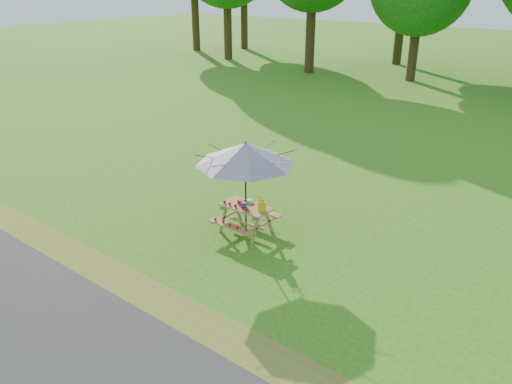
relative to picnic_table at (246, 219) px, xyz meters
The scene contains 8 objects.
ground 0.96m from the picnic_table, 142.83° to the right, with size 120.00×120.00×0.00m, color #277416.
road 5.60m from the picnic_table, 97.39° to the right, with size 120.00×4.00×0.01m, color #2D2D30.
drygrass_strip 3.44m from the picnic_table, 102.14° to the right, with size 120.00×1.20×0.01m, color olive.
picnic_table is the anchor object (origin of this frame).
patio_umbrella 1.62m from the picnic_table, 84.81° to the left, with size 2.30×2.30×2.26m.
produce_bins 0.40m from the picnic_table, 165.28° to the left, with size 0.32×0.43×0.13m.
tomatoes_row 0.44m from the picnic_table, 130.20° to the right, with size 0.77×0.13×0.07m, color red, non-canonical shape.
flower_bucket 0.71m from the picnic_table, ahead, with size 0.28×0.25×0.41m.
Camera 1 is at (7.40, -7.60, 5.51)m, focal length 35.00 mm.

